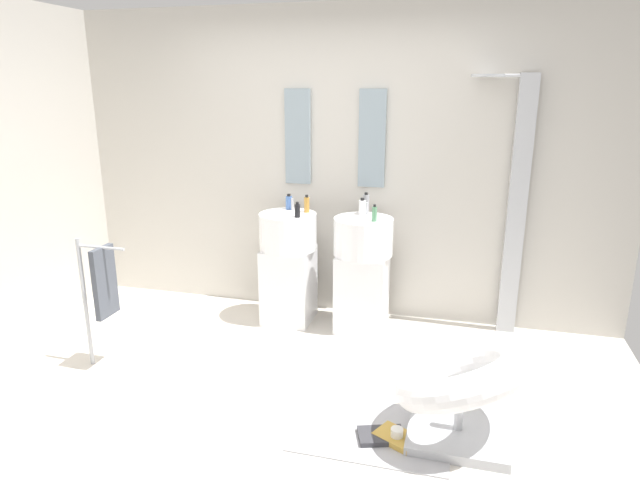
% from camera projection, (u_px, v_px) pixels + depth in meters
% --- Properties ---
extents(ground_plane, '(4.80, 3.60, 0.04)m').
position_uv_depth(ground_plane, '(275.00, 407.00, 3.49)').
color(ground_plane, silver).
extents(rear_partition, '(4.80, 0.10, 2.60)m').
position_uv_depth(rear_partition, '(336.00, 165.00, 4.66)').
color(rear_partition, beige).
rests_on(rear_partition, ground_plane).
extents(pedestal_sink_left, '(0.48, 0.48, 1.04)m').
position_uv_depth(pedestal_sink_left, '(288.00, 264.00, 4.61)').
color(pedestal_sink_left, white).
rests_on(pedestal_sink_left, ground_plane).
extents(pedestal_sink_right, '(0.48, 0.48, 1.04)m').
position_uv_depth(pedestal_sink_right, '(362.00, 270.00, 4.45)').
color(pedestal_sink_right, white).
rests_on(pedestal_sink_right, ground_plane).
extents(vanity_mirror_left, '(0.22, 0.03, 0.79)m').
position_uv_depth(vanity_mirror_left, '(298.00, 137.00, 4.61)').
color(vanity_mirror_left, '#8C9EA8').
extents(vanity_mirror_right, '(0.22, 0.03, 0.79)m').
position_uv_depth(vanity_mirror_right, '(372.00, 139.00, 4.45)').
color(vanity_mirror_right, '#8C9EA8').
extents(shower_column, '(0.49, 0.24, 2.05)m').
position_uv_depth(shower_column, '(515.00, 203.00, 4.25)').
color(shower_column, '#B7BABF').
rests_on(shower_column, ground_plane).
extents(lounge_chair, '(1.06, 1.06, 0.65)m').
position_uv_depth(lounge_chair, '(461.00, 384.00, 3.05)').
color(lounge_chair, '#B7BABF').
rests_on(lounge_chair, ground_plane).
extents(towel_rack, '(0.37, 0.22, 0.95)m').
position_uv_depth(towel_rack, '(101.00, 285.00, 3.78)').
color(towel_rack, '#B7BABF').
rests_on(towel_rack, ground_plane).
extents(area_rug, '(0.90, 0.62, 0.01)m').
position_uv_depth(area_rug, '(372.00, 430.00, 3.21)').
color(area_rug, '#B2B2B7').
rests_on(area_rug, ground_plane).
extents(magazine_ochre, '(0.29, 0.26, 0.03)m').
position_uv_depth(magazine_ochre, '(397.00, 437.00, 3.11)').
color(magazine_ochre, gold).
rests_on(magazine_ochre, area_rug).
extents(magazine_charcoal, '(0.30, 0.24, 0.03)m').
position_uv_depth(magazine_charcoal, '(381.00, 436.00, 3.13)').
color(magazine_charcoal, '#38383D').
rests_on(magazine_charcoal, area_rug).
extents(coffee_mug, '(0.07, 0.07, 0.08)m').
position_uv_depth(coffee_mug, '(397.00, 435.00, 3.09)').
color(coffee_mug, white).
rests_on(coffee_mug, area_rug).
extents(soap_bottle_black, '(0.04, 0.04, 0.12)m').
position_uv_depth(soap_bottle_black, '(297.00, 210.00, 4.35)').
color(soap_bottle_black, black).
rests_on(soap_bottle_black, pedestal_sink_left).
extents(soap_bottle_grey, '(0.05, 0.05, 0.17)m').
position_uv_depth(soap_bottle_grey, '(366.00, 204.00, 4.47)').
color(soap_bottle_grey, '#99999E').
rests_on(soap_bottle_grey, pedestal_sink_right).
extents(soap_bottle_blue, '(0.06, 0.06, 0.13)m').
position_uv_depth(soap_bottle_blue, '(289.00, 202.00, 4.63)').
color(soap_bottle_blue, '#4C72B7').
rests_on(soap_bottle_blue, pedestal_sink_left).
extents(soap_bottle_white, '(0.06, 0.06, 0.14)m').
position_uv_depth(soap_bottle_white, '(362.00, 207.00, 4.44)').
color(soap_bottle_white, white).
rests_on(soap_bottle_white, pedestal_sink_right).
extents(soap_bottle_amber, '(0.04, 0.04, 0.15)m').
position_uv_depth(soap_bottle_amber, '(307.00, 204.00, 4.52)').
color(soap_bottle_amber, '#C68C38').
rests_on(soap_bottle_amber, pedestal_sink_left).
extents(soap_bottle_green, '(0.04, 0.04, 0.13)m').
position_uv_depth(soap_bottle_green, '(374.00, 214.00, 4.22)').
color(soap_bottle_green, '#59996B').
rests_on(soap_bottle_green, pedestal_sink_right).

